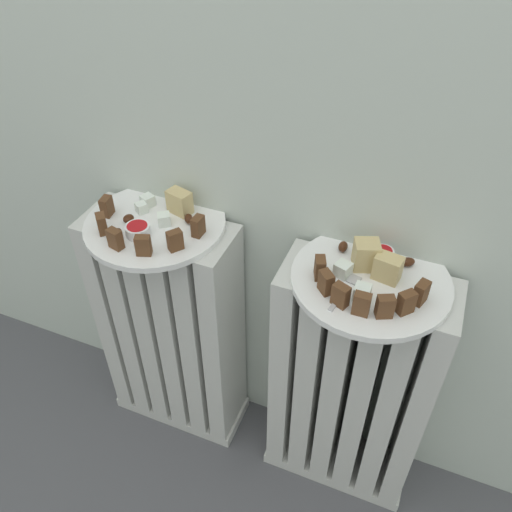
% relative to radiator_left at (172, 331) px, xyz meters
% --- Properties ---
extents(radiator_left, '(0.33, 0.14, 0.61)m').
position_rel_radiator_left_xyz_m(radiator_left, '(0.00, 0.00, 0.00)').
color(radiator_left, silver).
rests_on(radiator_left, ground_plane).
extents(radiator_right, '(0.33, 0.14, 0.61)m').
position_rel_radiator_left_xyz_m(radiator_right, '(0.42, 0.00, 0.00)').
color(radiator_right, silver).
rests_on(radiator_right, ground_plane).
extents(plate_left, '(0.27, 0.27, 0.01)m').
position_rel_radiator_left_xyz_m(plate_left, '(-0.00, 0.00, 0.31)').
color(plate_left, white).
rests_on(plate_left, radiator_left).
extents(plate_right, '(0.27, 0.27, 0.01)m').
position_rel_radiator_left_xyz_m(plate_right, '(0.42, 0.00, 0.31)').
color(plate_right, white).
rests_on(plate_right, radiator_right).
extents(dark_cake_slice_left_0, '(0.02, 0.03, 0.04)m').
position_rel_radiator_left_xyz_m(dark_cake_slice_left_0, '(-0.10, -0.01, 0.34)').
color(dark_cake_slice_left_0, '#56351E').
rests_on(dark_cake_slice_left_0, plate_left).
extents(dark_cake_slice_left_1, '(0.03, 0.03, 0.04)m').
position_rel_radiator_left_xyz_m(dark_cake_slice_left_1, '(-0.07, -0.07, 0.34)').
color(dark_cake_slice_left_1, '#56351E').
rests_on(dark_cake_slice_left_1, plate_left).
extents(dark_cake_slice_left_2, '(0.03, 0.02, 0.04)m').
position_rel_radiator_left_xyz_m(dark_cake_slice_left_2, '(-0.02, -0.09, 0.34)').
color(dark_cake_slice_left_2, '#56351E').
rests_on(dark_cake_slice_left_2, plate_left).
extents(dark_cake_slice_left_3, '(0.03, 0.02, 0.04)m').
position_rel_radiator_left_xyz_m(dark_cake_slice_left_3, '(0.03, -0.09, 0.34)').
color(dark_cake_slice_left_3, '#56351E').
rests_on(dark_cake_slice_left_3, plate_left).
extents(dark_cake_slice_left_4, '(0.03, 0.03, 0.04)m').
position_rel_radiator_left_xyz_m(dark_cake_slice_left_4, '(0.08, -0.06, 0.34)').
color(dark_cake_slice_left_4, '#56351E').
rests_on(dark_cake_slice_left_4, plate_left).
extents(dark_cake_slice_left_5, '(0.02, 0.03, 0.04)m').
position_rel_radiator_left_xyz_m(dark_cake_slice_left_5, '(0.10, -0.00, 0.34)').
color(dark_cake_slice_left_5, '#56351E').
rests_on(dark_cake_slice_left_5, plate_left).
extents(marble_cake_slice_left_0, '(0.05, 0.04, 0.05)m').
position_rel_radiator_left_xyz_m(marble_cake_slice_left_0, '(0.03, 0.05, 0.34)').
color(marble_cake_slice_left_0, tan).
rests_on(marble_cake_slice_left_0, plate_left).
extents(turkish_delight_left_0, '(0.03, 0.03, 0.02)m').
position_rel_radiator_left_xyz_m(turkish_delight_left_0, '(-0.04, 0.02, 0.33)').
color(turkish_delight_left_0, white).
rests_on(turkish_delight_left_0, plate_left).
extents(turkish_delight_left_1, '(0.03, 0.03, 0.02)m').
position_rel_radiator_left_xyz_m(turkish_delight_left_1, '(-0.04, 0.04, 0.33)').
color(turkish_delight_left_1, white).
rests_on(turkish_delight_left_1, plate_left).
extents(turkish_delight_left_2, '(0.03, 0.03, 0.02)m').
position_rel_radiator_left_xyz_m(turkish_delight_left_2, '(0.02, -0.00, 0.33)').
color(turkish_delight_left_2, white).
rests_on(turkish_delight_left_2, plate_left).
extents(medjool_date_left_0, '(0.02, 0.02, 0.01)m').
position_rel_radiator_left_xyz_m(medjool_date_left_0, '(-0.05, -0.02, 0.33)').
color(medjool_date_left_0, '#3D1E0F').
rests_on(medjool_date_left_0, plate_left).
extents(medjool_date_left_1, '(0.03, 0.03, 0.02)m').
position_rel_radiator_left_xyz_m(medjool_date_left_1, '(0.06, 0.02, 0.33)').
color(medjool_date_left_1, '#3D1E0F').
rests_on(medjool_date_left_1, plate_left).
extents(medjool_date_left_2, '(0.02, 0.03, 0.02)m').
position_rel_radiator_left_xyz_m(medjool_date_left_2, '(-0.04, -0.07, 0.33)').
color(medjool_date_left_2, '#3D1E0F').
rests_on(medjool_date_left_2, plate_left).
extents(jam_bowl_left, '(0.05, 0.05, 0.02)m').
position_rel_radiator_left_xyz_m(jam_bowl_left, '(-0.01, -0.05, 0.33)').
color(jam_bowl_left, white).
rests_on(jam_bowl_left, plate_left).
extents(dark_cake_slice_right_0, '(0.03, 0.03, 0.04)m').
position_rel_radiator_left_xyz_m(dark_cake_slice_right_0, '(0.34, -0.03, 0.34)').
color(dark_cake_slice_right_0, '#56351E').
rests_on(dark_cake_slice_right_0, plate_right).
extents(dark_cake_slice_right_1, '(0.03, 0.03, 0.04)m').
position_rel_radiator_left_xyz_m(dark_cake_slice_right_1, '(0.36, -0.06, 0.34)').
color(dark_cake_slice_right_1, '#56351E').
rests_on(dark_cake_slice_right_1, plate_right).
extents(dark_cake_slice_right_2, '(0.03, 0.03, 0.04)m').
position_rel_radiator_left_xyz_m(dark_cake_slice_right_2, '(0.39, -0.08, 0.34)').
color(dark_cake_slice_right_2, '#56351E').
rests_on(dark_cake_slice_right_2, plate_right).
extents(dark_cake_slice_right_3, '(0.03, 0.02, 0.04)m').
position_rel_radiator_left_xyz_m(dark_cake_slice_right_3, '(0.42, -0.09, 0.34)').
color(dark_cake_slice_right_3, '#56351E').
rests_on(dark_cake_slice_right_3, plate_right).
extents(dark_cake_slice_right_4, '(0.03, 0.03, 0.04)m').
position_rel_radiator_left_xyz_m(dark_cake_slice_right_4, '(0.46, -0.08, 0.34)').
color(dark_cake_slice_right_4, '#56351E').
rests_on(dark_cake_slice_right_4, plate_right).
extents(dark_cake_slice_right_5, '(0.03, 0.03, 0.04)m').
position_rel_radiator_left_xyz_m(dark_cake_slice_right_5, '(0.49, -0.06, 0.34)').
color(dark_cake_slice_right_5, '#56351E').
rests_on(dark_cake_slice_right_5, plate_right).
extents(dark_cake_slice_right_6, '(0.02, 0.03, 0.04)m').
position_rel_radiator_left_xyz_m(dark_cake_slice_right_6, '(0.51, -0.03, 0.34)').
color(dark_cake_slice_right_6, '#56351E').
rests_on(dark_cake_slice_right_6, plate_right).
extents(marble_cake_slice_right_0, '(0.05, 0.05, 0.05)m').
position_rel_radiator_left_xyz_m(marble_cake_slice_right_0, '(0.40, 0.02, 0.34)').
color(marble_cake_slice_right_0, tan).
rests_on(marble_cake_slice_right_0, plate_right).
extents(marble_cake_slice_right_1, '(0.05, 0.04, 0.05)m').
position_rel_radiator_left_xyz_m(marble_cake_slice_right_1, '(0.45, 0.01, 0.34)').
color(marble_cake_slice_right_1, tan).
rests_on(marble_cake_slice_right_1, plate_right).
extents(turkish_delight_right_0, '(0.03, 0.03, 0.03)m').
position_rel_radiator_left_xyz_m(turkish_delight_right_0, '(0.42, -0.06, 0.33)').
color(turkish_delight_right_0, white).
rests_on(turkish_delight_right_0, plate_right).
extents(turkish_delight_right_1, '(0.03, 0.03, 0.02)m').
position_rel_radiator_left_xyz_m(turkish_delight_right_1, '(0.38, -0.01, 0.33)').
color(turkish_delight_right_1, white).
rests_on(turkish_delight_right_1, plate_right).
extents(medjool_date_right_0, '(0.02, 0.02, 0.02)m').
position_rel_radiator_left_xyz_m(medjool_date_right_0, '(0.36, 0.05, 0.33)').
color(medjool_date_right_0, '#3D1E0F').
rests_on(medjool_date_right_0, plate_right).
extents(medjool_date_right_1, '(0.03, 0.03, 0.02)m').
position_rel_radiator_left_xyz_m(medjool_date_right_1, '(0.47, 0.05, 0.33)').
color(medjool_date_right_1, '#3D1E0F').
rests_on(medjool_date_right_1, plate_right).
extents(jam_bowl_right, '(0.04, 0.04, 0.02)m').
position_rel_radiator_left_xyz_m(jam_bowl_right, '(0.43, 0.05, 0.33)').
color(jam_bowl_right, white).
rests_on(jam_bowl_right, plate_right).
extents(fork, '(0.03, 0.10, 0.00)m').
position_rel_radiator_left_xyz_m(fork, '(0.39, -0.05, 0.32)').
color(fork, '#B7B7BC').
rests_on(fork, plate_right).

